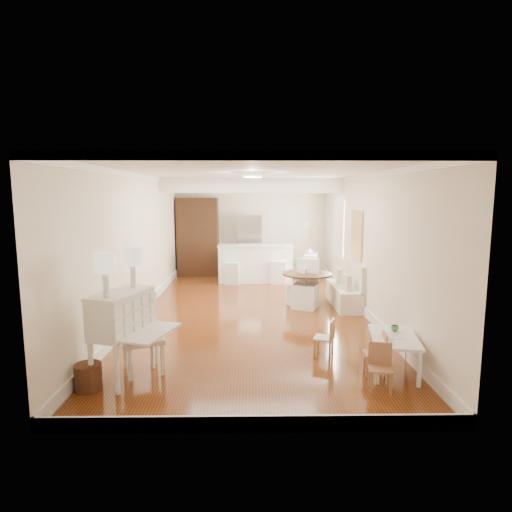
{
  "coord_description": "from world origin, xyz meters",
  "views": [
    {
      "loc": [
        -0.05,
        -8.53,
        2.39
      ],
      "look_at": [
        0.08,
        0.3,
        1.12
      ],
      "focal_mm": 30.0,
      "sensor_mm": 36.0,
      "label": 1
    }
  ],
  "objects_px": {
    "secretary_bureau": "(123,336)",
    "kids_table": "(394,354)",
    "pantry_cabinet": "(198,237)",
    "fridge": "(262,245)",
    "slip_chair_near": "(306,284)",
    "breakfast_counter": "(255,263)",
    "sideboard": "(311,267)",
    "kids_chair_c": "(381,368)",
    "dining_table": "(307,289)",
    "kids_chair_b": "(324,337)",
    "bar_stool_right": "(279,265)",
    "kids_chair_a": "(375,354)",
    "slip_chair_far": "(299,286)",
    "gustavian_armchair": "(143,338)",
    "wicker_basket": "(88,377)",
    "bar_stool_left": "(233,267)"
  },
  "relations": [
    {
      "from": "secretary_bureau",
      "to": "kids_table",
      "type": "relative_size",
      "value": 1.17
    },
    {
      "from": "secretary_bureau",
      "to": "wicker_basket",
      "type": "bearing_deg",
      "value": -120.78
    },
    {
      "from": "kids_chair_b",
      "to": "bar_stool_right",
      "type": "xyz_separation_m",
      "value": [
        -0.31,
        5.32,
        0.21
      ]
    },
    {
      "from": "gustavian_armchair",
      "to": "kids_table",
      "type": "relative_size",
      "value": 0.94
    },
    {
      "from": "secretary_bureau",
      "to": "pantry_cabinet",
      "type": "height_order",
      "value": "pantry_cabinet"
    },
    {
      "from": "pantry_cabinet",
      "to": "fridge",
      "type": "height_order",
      "value": "pantry_cabinet"
    },
    {
      "from": "gustavian_armchair",
      "to": "wicker_basket",
      "type": "bearing_deg",
      "value": 108.58
    },
    {
      "from": "kids_chair_a",
      "to": "kids_chair_b",
      "type": "bearing_deg",
      "value": -132.89
    },
    {
      "from": "dining_table",
      "to": "fridge",
      "type": "height_order",
      "value": "fridge"
    },
    {
      "from": "slip_chair_near",
      "to": "breakfast_counter",
      "type": "bearing_deg",
      "value": 131.71
    },
    {
      "from": "kids_chair_c",
      "to": "wicker_basket",
      "type": "bearing_deg",
      "value": -170.87
    },
    {
      "from": "bar_stool_right",
      "to": "pantry_cabinet",
      "type": "height_order",
      "value": "pantry_cabinet"
    },
    {
      "from": "wicker_basket",
      "to": "kids_table",
      "type": "xyz_separation_m",
      "value": [
        3.95,
        0.5,
        0.09
      ]
    },
    {
      "from": "secretary_bureau",
      "to": "gustavian_armchair",
      "type": "relative_size",
      "value": 1.24
    },
    {
      "from": "pantry_cabinet",
      "to": "wicker_basket",
      "type": "bearing_deg",
      "value": -93.36
    },
    {
      "from": "wicker_basket",
      "to": "slip_chair_far",
      "type": "xyz_separation_m",
      "value": [
        3.07,
        4.14,
        0.25
      ]
    },
    {
      "from": "kids_table",
      "to": "kids_chair_c",
      "type": "bearing_deg",
      "value": -121.43
    },
    {
      "from": "kids_table",
      "to": "kids_chair_b",
      "type": "distance_m",
      "value": 1.02
    },
    {
      "from": "slip_chair_near",
      "to": "wicker_basket",
      "type": "bearing_deg",
      "value": -108.32
    },
    {
      "from": "kids_chair_c",
      "to": "slip_chair_far",
      "type": "relative_size",
      "value": 0.71
    },
    {
      "from": "secretary_bureau",
      "to": "slip_chair_far",
      "type": "bearing_deg",
      "value": 72.0
    },
    {
      "from": "slip_chair_far",
      "to": "secretary_bureau",
      "type": "bearing_deg",
      "value": -6.45
    },
    {
      "from": "kids_table",
      "to": "breakfast_counter",
      "type": "xyz_separation_m",
      "value": [
        -1.8,
        6.1,
        0.26
      ]
    },
    {
      "from": "secretary_bureau",
      "to": "breakfast_counter",
      "type": "relative_size",
      "value": 0.57
    },
    {
      "from": "bar_stool_left",
      "to": "wicker_basket",
      "type": "bearing_deg",
      "value": -96.05
    },
    {
      "from": "kids_chair_c",
      "to": "bar_stool_left",
      "type": "xyz_separation_m",
      "value": [
        -2.06,
        6.42,
        0.18
      ]
    },
    {
      "from": "secretary_bureau",
      "to": "sideboard",
      "type": "height_order",
      "value": "secretary_bureau"
    },
    {
      "from": "kids_chair_a",
      "to": "bar_stool_right",
      "type": "bearing_deg",
      "value": -164.33
    },
    {
      "from": "bar_stool_left",
      "to": "sideboard",
      "type": "distance_m",
      "value": 2.25
    },
    {
      "from": "dining_table",
      "to": "sideboard",
      "type": "bearing_deg",
      "value": 80.11
    },
    {
      "from": "kids_chair_a",
      "to": "breakfast_counter",
      "type": "relative_size",
      "value": 0.29
    },
    {
      "from": "breakfast_counter",
      "to": "sideboard",
      "type": "xyz_separation_m",
      "value": [
        1.57,
        0.22,
        -0.14
      ]
    },
    {
      "from": "kids_chair_b",
      "to": "bar_stool_right",
      "type": "relative_size",
      "value": 0.58
    },
    {
      "from": "gustavian_armchair",
      "to": "pantry_cabinet",
      "type": "height_order",
      "value": "pantry_cabinet"
    },
    {
      "from": "wicker_basket",
      "to": "bar_stool_right",
      "type": "bearing_deg",
      "value": 66.43
    },
    {
      "from": "kids_table",
      "to": "slip_chair_near",
      "type": "xyz_separation_m",
      "value": [
        -0.77,
        3.32,
        0.27
      ]
    },
    {
      "from": "kids_chair_c",
      "to": "pantry_cabinet",
      "type": "relative_size",
      "value": 0.26
    },
    {
      "from": "wicker_basket",
      "to": "secretary_bureau",
      "type": "bearing_deg",
      "value": 41.83
    },
    {
      "from": "dining_table",
      "to": "kids_table",
      "type": "bearing_deg",
      "value": -78.39
    },
    {
      "from": "bar_stool_left",
      "to": "fridge",
      "type": "relative_size",
      "value": 0.52
    },
    {
      "from": "wicker_basket",
      "to": "slip_chair_near",
      "type": "distance_m",
      "value": 4.98
    },
    {
      "from": "fridge",
      "to": "sideboard",
      "type": "distance_m",
      "value": 1.69
    },
    {
      "from": "gustavian_armchair",
      "to": "breakfast_counter",
      "type": "relative_size",
      "value": 0.46
    },
    {
      "from": "gustavian_armchair",
      "to": "dining_table",
      "type": "xyz_separation_m",
      "value": [
        2.68,
        3.47,
        -0.11
      ]
    },
    {
      "from": "slip_chair_near",
      "to": "pantry_cabinet",
      "type": "xyz_separation_m",
      "value": [
        -2.73,
        3.85,
        0.63
      ]
    },
    {
      "from": "secretary_bureau",
      "to": "gustavian_armchair",
      "type": "xyz_separation_m",
      "value": [
        0.2,
        0.21,
        -0.11
      ]
    },
    {
      "from": "pantry_cabinet",
      "to": "sideboard",
      "type": "xyz_separation_m",
      "value": [
        3.27,
        -0.86,
        -0.77
      ]
    },
    {
      "from": "kids_table",
      "to": "sideboard",
      "type": "xyz_separation_m",
      "value": [
        -0.23,
        6.32,
        0.13
      ]
    },
    {
      "from": "kids_chair_c",
      "to": "bar_stool_left",
      "type": "bearing_deg",
      "value": 118.28
    },
    {
      "from": "wicker_basket",
      "to": "bar_stool_left",
      "type": "bearing_deg",
      "value": 76.43
    }
  ]
}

